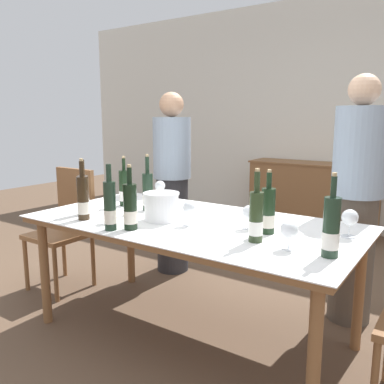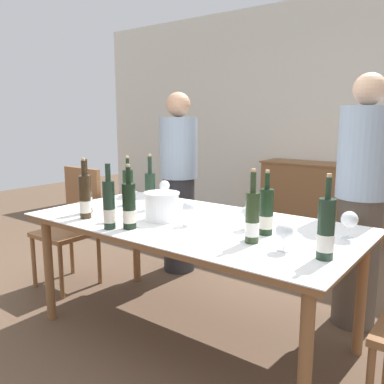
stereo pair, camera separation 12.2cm
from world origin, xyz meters
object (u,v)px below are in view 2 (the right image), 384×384
object	(u,v)px
wine_glass_4	(165,186)
wine_bottle_0	(87,194)
wine_bottle_4	(326,231)
wine_bottle_7	(109,206)
wine_bottle_2	(85,198)
wine_glass_2	(285,232)
wine_glass_1	(189,208)
person_guest_left	(361,204)
ice_bucket	(162,205)
wine_glass_0	(349,220)
wine_bottle_3	(128,188)
person_host	(179,184)
sideboard_cabinet	(324,198)
wine_glass_3	(111,208)
chair_left_end	(74,219)
wine_bottle_6	(266,213)
wine_bottle_8	(129,207)
wine_glass_5	(248,214)
wine_bottle_1	(150,192)
wine_bottle_5	(252,218)
dining_table	(192,231)

from	to	relation	value
wine_glass_4	wine_bottle_0	bearing A→B (deg)	-98.69
wine_bottle_4	wine_bottle_7	bearing A→B (deg)	-168.13
wine_bottle_2	wine_glass_2	xyz separation A→B (m)	(1.26, 0.16, -0.04)
wine_glass_1	person_guest_left	distance (m)	1.14
ice_bucket	wine_glass_0	bearing A→B (deg)	14.95
wine_bottle_0	wine_bottle_3	bearing A→B (deg)	84.57
wine_bottle_3	wine_glass_4	bearing A→B (deg)	77.86
wine_glass_0	wine_glass_2	world-z (taller)	wine_glass_0
person_host	sideboard_cabinet	bearing A→B (deg)	72.61
wine_glass_1	wine_glass_3	distance (m)	0.48
wine_bottle_0	chair_left_end	xyz separation A→B (m)	(-0.61, 0.34, -0.33)
wine_bottle_6	chair_left_end	size ratio (longest dim) A/B	0.36
wine_bottle_0	wine_bottle_8	xyz separation A→B (m)	(0.50, -0.10, 0.00)
wine_glass_0	wine_bottle_8	bearing A→B (deg)	-153.11
wine_glass_5	wine_glass_1	bearing A→B (deg)	-158.56
person_host	wine_bottle_3	bearing A→B (deg)	-79.87
wine_bottle_1	wine_glass_1	bearing A→B (deg)	-19.80
wine_bottle_5	wine_bottle_0	bearing A→B (deg)	-175.96
dining_table	sideboard_cabinet	bearing A→B (deg)	93.25
wine_bottle_2	sideboard_cabinet	bearing A→B (deg)	82.57
person_host	person_guest_left	xyz separation A→B (m)	(1.56, -0.06, 0.03)
wine_glass_3	wine_glass_5	bearing A→B (deg)	25.08
wine_bottle_4	wine_bottle_8	size ratio (longest dim) A/B	1.05
sideboard_cabinet	wine_glass_4	distance (m)	2.49
wine_glass_3	wine_glass_5	distance (m)	0.82
wine_bottle_0	wine_glass_3	size ratio (longest dim) A/B	2.75
wine_bottle_1	wine_glass_3	size ratio (longest dim) A/B	2.94
wine_bottle_4	wine_glass_4	world-z (taller)	wine_bottle_4
wine_glass_4	chair_left_end	world-z (taller)	chair_left_end
wine_bottle_0	wine_glass_5	size ratio (longest dim) A/B	2.63
wine_bottle_7	wine_bottle_8	distance (m)	0.11
sideboard_cabinet	ice_bucket	world-z (taller)	ice_bucket
wine_glass_1	wine_glass_2	xyz separation A→B (m)	(0.65, -0.10, -0.01)
wine_glass_1	wine_glass_2	bearing A→B (deg)	-8.55
wine_bottle_4	person_host	distance (m)	1.96
wine_bottle_0	wine_bottle_1	xyz separation A→B (m)	(0.27, 0.32, 0.00)
sideboard_cabinet	dining_table	distance (m)	2.85
wine_bottle_2	person_host	bearing A→B (deg)	100.02
wine_glass_2	wine_glass_0	bearing A→B (deg)	63.14
wine_bottle_4	person_host	world-z (taller)	person_host
wine_bottle_8	chair_left_end	world-z (taller)	wine_bottle_8
dining_table	wine_glass_4	xyz separation A→B (m)	(-0.58, 0.42, 0.16)
wine_bottle_7	wine_glass_4	bearing A→B (deg)	110.69
wine_bottle_8	wine_glass_2	world-z (taller)	wine_bottle_8
wine_bottle_0	wine_bottle_2	size ratio (longest dim) A/B	0.94
wine_glass_0	wine_glass_1	xyz separation A→B (m)	(-0.83, -0.27, -0.00)
wine_glass_2	wine_bottle_5	bearing A→B (deg)	173.07
wine_bottle_4	wine_glass_5	distance (m)	0.56
ice_bucket	wine_bottle_1	xyz separation A→B (m)	(-0.25, 0.17, 0.03)
wine_glass_1	person_guest_left	world-z (taller)	person_guest_left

